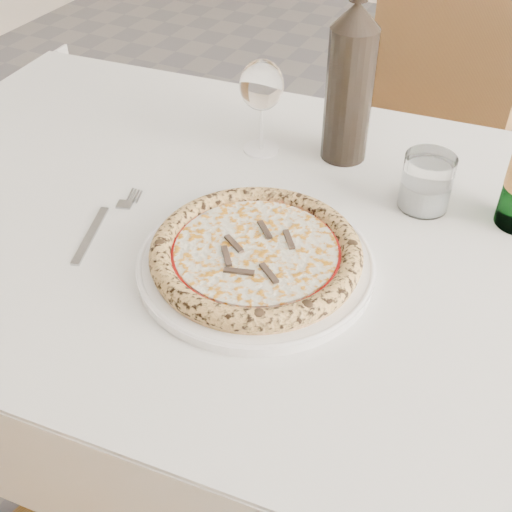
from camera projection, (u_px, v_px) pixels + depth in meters
The scene contains 9 objects.
floor at pixel (314, 435), 1.57m from camera, with size 5.00×6.00×0.02m, color #4C4C55.
dining_table at pixel (284, 272), 1.01m from camera, with size 1.50×0.96×0.76m.
chair_far at pixel (411, 132), 1.62m from camera, with size 0.51×0.51×0.93m.
plate at pixel (256, 262), 0.87m from camera, with size 0.33×0.33×0.02m.
pizza at pixel (256, 252), 0.86m from camera, with size 0.29×0.29×0.03m.
fork at pixel (102, 225), 0.95m from camera, with size 0.05×0.19×0.00m.
wine_glass at pixel (262, 88), 1.04m from camera, with size 0.07×0.07×0.16m.
tumbler at pixel (426, 185), 0.97m from camera, with size 0.08×0.08×0.09m.
wine_bottle at pixel (350, 82), 1.02m from camera, with size 0.08×0.08×0.32m.
Camera 1 is at (0.28, -0.88, 1.34)m, focal length 45.00 mm.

